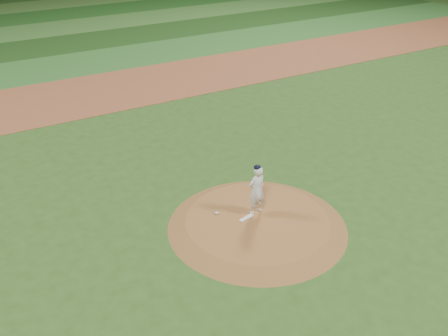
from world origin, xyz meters
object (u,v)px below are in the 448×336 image
(pitchers_mound, at_px, (257,223))
(rosin_bag, at_px, (217,213))
(pitching_rubber, at_px, (247,218))
(pitcher_on_mound, at_px, (257,190))

(pitchers_mound, relative_size, rosin_bag, 43.63)
(pitching_rubber, height_order, rosin_bag, rosin_bag)
(rosin_bag, distance_m, pitcher_on_mound, 1.46)
(rosin_bag, bearing_deg, pitcher_on_mound, -27.04)
(pitchers_mound, xyz_separation_m, pitching_rubber, (-0.24, 0.23, 0.14))
(pitchers_mound, xyz_separation_m, rosin_bag, (-0.92, 0.90, 0.16))
(pitchers_mound, bearing_deg, rosin_bag, 135.79)
(pitching_rubber, xyz_separation_m, rosin_bag, (-0.68, 0.67, 0.02))
(pitchers_mound, distance_m, rosin_bag, 1.29)
(pitching_rubber, xyz_separation_m, pitcher_on_mound, (0.41, 0.11, 0.81))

